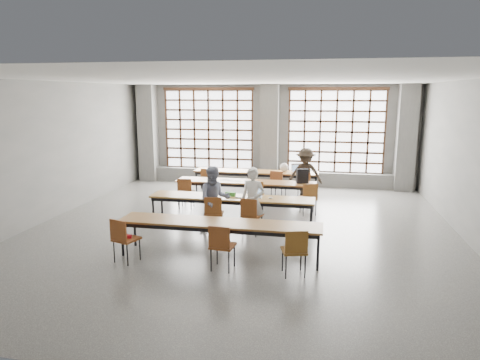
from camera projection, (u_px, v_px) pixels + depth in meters
name	position (u px, v px, depth m)	size (l,w,h in m)	color
floor	(241.00, 230.00, 10.19)	(11.00, 11.00, 0.00)	#4D4D4B
ceiling	(241.00, 79.00, 9.49)	(11.00, 11.00, 0.00)	silver
wall_back	(271.00, 135.00, 15.13)	(10.00, 10.00, 0.00)	#5C5C5A
wall_front	(143.00, 232.00, 4.55)	(10.00, 10.00, 0.00)	#5C5C5A
wall_left	(47.00, 152.00, 10.79)	(11.00, 11.00, 0.00)	#5C5C5A
wall_right	(477.00, 164.00, 8.89)	(11.00, 11.00, 0.00)	#5C5C5A
column_left	(148.00, 133.00, 15.71)	(0.60, 0.55, 3.50)	#565654
column_mid	(270.00, 136.00, 14.86)	(0.60, 0.55, 3.50)	#565654
column_right	(406.00, 138.00, 14.00)	(0.60, 0.55, 3.50)	#565654
window_left	(209.00, 130.00, 15.45)	(3.32, 0.12, 3.00)	white
window_right	(336.00, 132.00, 14.59)	(3.32, 0.12, 3.00)	white
sill_ledge	(269.00, 177.00, 15.23)	(9.80, 0.35, 0.50)	#565654
desk_row_a	(256.00, 173.00, 13.80)	(4.00, 0.70, 0.73)	brown
desk_row_b	(246.00, 183.00, 12.23)	(4.00, 0.70, 0.73)	brown
desk_row_c	(232.00, 199.00, 10.39)	(4.00, 0.70, 0.73)	brown
desk_row_d	(219.00, 225.00, 8.36)	(4.00, 0.70, 0.73)	brown
chair_back_left	(208.00, 179.00, 13.49)	(0.51, 0.51, 0.88)	brown
chair_back_mid	(278.00, 182.00, 13.07)	(0.52, 0.52, 0.88)	brown
chair_back_right	(304.00, 183.00, 12.92)	(0.48, 0.48, 0.88)	brown
chair_mid_left	(186.00, 190.00, 11.95)	(0.45, 0.45, 0.88)	brown
chair_mid_centre	(256.00, 193.00, 11.57)	(0.46, 0.46, 0.88)	brown
chair_mid_right	(309.00, 196.00, 11.31)	(0.53, 0.53, 0.88)	brown
chair_front_left	(214.00, 211.00, 9.86)	(0.47, 0.47, 0.88)	brown
chair_front_right	(251.00, 213.00, 9.70)	(0.51, 0.52, 0.88)	brown
chair_near_left	(123.00, 236.00, 8.11)	(0.53, 0.53, 0.88)	brown
chair_near_mid	(221.00, 243.00, 7.74)	(0.46, 0.46, 0.88)	brown
chair_near_right	(295.00, 248.00, 7.49)	(0.52, 0.52, 0.88)	brown
student_male	(253.00, 201.00, 9.77)	(0.57, 0.37, 1.55)	silver
student_female	(215.00, 199.00, 9.94)	(0.75, 0.59, 1.55)	navy
student_back	(305.00, 174.00, 12.99)	(1.02, 0.58, 1.57)	black
laptop_front	(255.00, 194.00, 10.36)	(0.38, 0.33, 0.26)	#BABABF
laptop_back	(298.00, 170.00, 13.62)	(0.45, 0.42, 0.26)	#ADAEB2
mouse	(270.00, 198.00, 10.17)	(0.10, 0.06, 0.04)	silver
green_box	(230.00, 194.00, 10.45)	(0.25, 0.09, 0.09)	#378B2D
phone	(238.00, 198.00, 10.24)	(0.13, 0.06, 0.01)	black
paper_sheet_a	(226.00, 180.00, 12.38)	(0.30, 0.21, 0.00)	white
paper_sheet_b	(235.00, 181.00, 12.22)	(0.30, 0.21, 0.00)	white
paper_sheet_c	(249.00, 181.00, 12.20)	(0.30, 0.21, 0.00)	white
backpack	(302.00, 176.00, 11.92)	(0.32, 0.20, 0.40)	black
plastic_bag	(284.00, 167.00, 13.63)	(0.26, 0.21, 0.29)	silver
red_pouch	(126.00, 237.00, 8.19)	(0.20, 0.08, 0.06)	#A8141E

